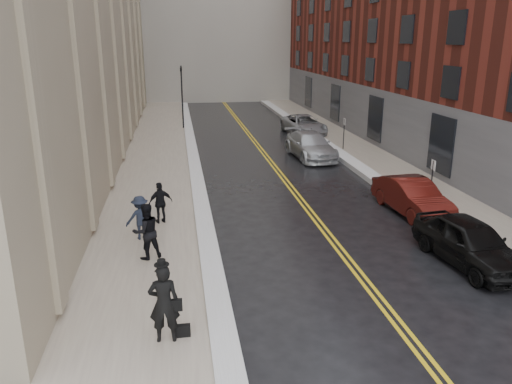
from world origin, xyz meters
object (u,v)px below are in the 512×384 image
object	(u,v)px
pedestrian_b	(140,218)
car_black	(470,242)
pedestrian_c	(161,203)
pedestrian_a	(146,231)
car_silver_near	(310,145)
car_maroon	(412,197)
car_silver_far	(304,125)
pedestrian_main	(164,303)

from	to	relation	value
pedestrian_b	car_black	bearing A→B (deg)	149.06
pedestrian_c	pedestrian_a	bearing A→B (deg)	64.60
car_black	car_silver_near	xyz separation A→B (m)	(-1.18, 16.10, 0.01)
car_black	car_maroon	xyz separation A→B (m)	(0.42, 5.13, -0.03)
car_black	pedestrian_c	xyz separation A→B (m)	(-10.29, 5.26, 0.20)
car_silver_near	pedestrian_a	xyz separation A→B (m)	(-9.49, -14.25, 0.33)
car_silver_near	car_silver_far	distance (m)	8.14
car_silver_far	pedestrian_main	world-z (taller)	pedestrian_main
car_black	car_maroon	size ratio (longest dim) A/B	1.01
pedestrian_a	pedestrian_main	bearing A→B (deg)	74.02
car_silver_far	car_black	bearing A→B (deg)	-96.44
car_silver_near	pedestrian_b	distance (m)	15.85
car_black	pedestrian_c	size ratio (longest dim) A/B	2.75
car_maroon	car_silver_far	xyz separation A→B (m)	(0.00, 18.95, -0.00)
car_silver_far	pedestrian_c	distance (m)	21.66
car_silver_near	pedestrian_b	size ratio (longest dim) A/B	3.31
car_black	pedestrian_main	xyz separation A→B (m)	(-10.00, -3.16, 0.38)
car_black	pedestrian_a	xyz separation A→B (m)	(-10.67, 1.85, 0.33)
car_maroon	pedestrian_a	xyz separation A→B (m)	(-11.09, -3.28, 0.37)
pedestrian_main	pedestrian_b	world-z (taller)	pedestrian_main
car_silver_near	car_silver_far	bearing A→B (deg)	74.57
car_black	car_maroon	bearing A→B (deg)	79.44
car_silver_far	pedestrian_b	world-z (taller)	pedestrian_b
pedestrian_main	pedestrian_c	bearing A→B (deg)	-86.28
pedestrian_b	pedestrian_c	xyz separation A→B (m)	(0.70, 1.60, 0.02)
car_black	car_silver_far	distance (m)	24.08
pedestrian_main	pedestrian_a	bearing A→B (deg)	-80.62
pedestrian_c	car_black	bearing A→B (deg)	133.90
pedestrian_main	car_black	bearing A→B (deg)	-160.73
car_silver_near	pedestrian_a	distance (m)	17.13
pedestrian_main	pedestrian_c	xyz separation A→B (m)	(-0.29, 8.41, -0.18)
car_maroon	car_silver_far	world-z (taller)	car_maroon
pedestrian_a	car_silver_near	bearing A→B (deg)	-147.27
pedestrian_b	car_silver_near	bearing A→B (deg)	-140.78
car_silver_far	pedestrian_b	distance (m)	23.40
car_silver_far	pedestrian_main	distance (m)	29.17
car_maroon	car_silver_near	size ratio (longest dim) A/B	0.84
car_maroon	car_silver_near	world-z (taller)	car_silver_near
car_maroon	pedestrian_b	bearing A→B (deg)	-177.68
car_black	pedestrian_a	distance (m)	10.83
car_black	pedestrian_main	distance (m)	10.49
car_black	pedestrian_b	world-z (taller)	pedestrian_b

